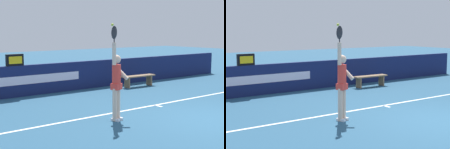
% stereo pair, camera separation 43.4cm
% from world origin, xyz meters
% --- Properties ---
extents(ground_plane, '(60.00, 60.00, 0.00)m').
position_xyz_m(ground_plane, '(0.00, 0.00, 0.00)').
color(ground_plane, navy).
extents(back_wall, '(16.57, 0.19, 1.12)m').
position_xyz_m(back_wall, '(-0.01, 6.38, 0.56)').
color(back_wall, '#131C4A').
rests_on(back_wall, ground).
extents(speed_display, '(0.62, 0.15, 0.41)m').
position_xyz_m(speed_display, '(-2.92, 6.38, 1.32)').
color(speed_display, black).
rests_on(speed_display, back_wall).
extents(tennis_player, '(0.52, 0.47, 2.50)m').
position_xyz_m(tennis_player, '(-2.15, 1.66, 1.04)').
color(tennis_player, beige).
rests_on(tennis_player, ground).
extents(tennis_ball, '(0.07, 0.07, 0.07)m').
position_xyz_m(tennis_ball, '(-2.21, 1.76, 2.51)').
color(tennis_ball, '#C8DC38').
extents(courtside_bench_near, '(1.61, 0.42, 0.47)m').
position_xyz_m(courtside_bench_near, '(2.11, 5.43, 0.36)').
color(courtside_bench_near, olive).
rests_on(courtside_bench_near, ground).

